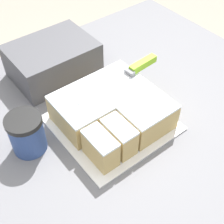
% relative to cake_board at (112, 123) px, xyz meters
% --- Properties ---
extents(countertop, '(1.40, 1.10, 0.91)m').
position_rel_cake_board_xyz_m(countertop, '(-0.07, -0.04, -0.46)').
color(countertop, slate).
rests_on(countertop, ground_plane).
extents(cake_board, '(0.32, 0.31, 0.01)m').
position_rel_cake_board_xyz_m(cake_board, '(0.00, 0.00, 0.00)').
color(cake_board, white).
rests_on(cake_board, countertop).
extents(cake, '(0.27, 0.26, 0.09)m').
position_rel_cake_board_xyz_m(cake, '(0.00, 0.00, 0.05)').
color(cake, tan).
rests_on(cake, cake_board).
extents(knife, '(0.30, 0.05, 0.02)m').
position_rel_cake_board_xyz_m(knife, '(0.13, 0.06, 0.10)').
color(knife, silver).
rests_on(knife, cake).
extents(coffee_cup, '(0.10, 0.10, 0.11)m').
position_rel_cake_board_xyz_m(coffee_cup, '(-0.23, 0.07, 0.05)').
color(coffee_cup, '#334C8C').
rests_on(coffee_cup, countertop).
extents(storage_box, '(0.27, 0.20, 0.12)m').
position_rel_cake_board_xyz_m(storage_box, '(-0.01, 0.31, 0.06)').
color(storage_box, '#47474C').
rests_on(storage_box, countertop).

